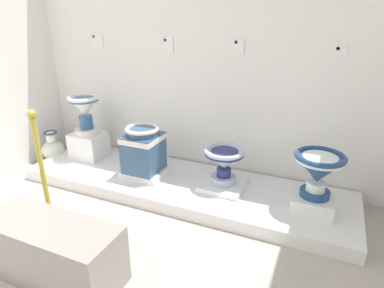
{
  "coord_description": "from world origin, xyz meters",
  "views": [
    {
      "loc": [
        3.09,
        0.17,
        1.59
      ],
      "look_at": [
        1.98,
        2.68,
        0.51
      ],
      "focal_mm": 30.55,
      "sensor_mm": 36.0,
      "label": 1
    }
  ],
  "objects_px": {
    "antique_toilet_pale_glazed": "(85,109)",
    "info_placard_first": "(97,41)",
    "plinth_block_pale_glazed": "(89,145)",
    "plinth_block_rightmost": "(145,173)",
    "plinth_block_leftmost": "(223,185)",
    "museum_bench": "(52,251)",
    "info_placard_third": "(239,47)",
    "antique_toilet_leftmost": "(224,160)",
    "antique_toilet_central_ornate": "(318,169)",
    "info_placard_second": "(168,45)",
    "decorative_vase_spare": "(53,149)",
    "info_placard_fourth": "(341,53)",
    "plinth_block_central_ornate": "(313,203)",
    "stanchion_post_near_left": "(46,190)",
    "antique_toilet_rightmost": "(143,147)"
  },
  "relations": [
    {
      "from": "antique_toilet_pale_glazed",
      "to": "info_placard_first",
      "type": "bearing_deg",
      "value": 94.28
    },
    {
      "from": "plinth_block_pale_glazed",
      "to": "plinth_block_rightmost",
      "type": "xyz_separation_m",
      "value": [
        0.81,
        -0.16,
        -0.1
      ]
    },
    {
      "from": "plinth_block_leftmost",
      "to": "museum_bench",
      "type": "relative_size",
      "value": 0.43
    },
    {
      "from": "info_placard_first",
      "to": "info_placard_third",
      "type": "height_order",
      "value": "info_placard_first"
    },
    {
      "from": "plinth_block_rightmost",
      "to": "info_placard_third",
      "type": "height_order",
      "value": "info_placard_third"
    },
    {
      "from": "plinth_block_leftmost",
      "to": "antique_toilet_leftmost",
      "type": "relative_size",
      "value": 1.08
    },
    {
      "from": "plinth_block_rightmost",
      "to": "plinth_block_leftmost",
      "type": "xyz_separation_m",
      "value": [
        0.78,
        0.1,
        -0.01
      ]
    },
    {
      "from": "antique_toilet_pale_glazed",
      "to": "antique_toilet_central_ornate",
      "type": "height_order",
      "value": "antique_toilet_pale_glazed"
    },
    {
      "from": "antique_toilet_pale_glazed",
      "to": "antique_toilet_central_ornate",
      "type": "distance_m",
      "value": 2.38
    },
    {
      "from": "info_placard_second",
      "to": "museum_bench",
      "type": "height_order",
      "value": "info_placard_second"
    },
    {
      "from": "info_placard_third",
      "to": "decorative_vase_spare",
      "type": "height_order",
      "value": "info_placard_third"
    },
    {
      "from": "plinth_block_leftmost",
      "to": "plinth_block_pale_glazed",
      "type": "bearing_deg",
      "value": 177.71
    },
    {
      "from": "antique_toilet_central_ornate",
      "to": "info_placard_second",
      "type": "distance_m",
      "value": 1.82
    },
    {
      "from": "antique_toilet_pale_glazed",
      "to": "plinth_block_rightmost",
      "type": "xyz_separation_m",
      "value": [
        0.81,
        -0.16,
        -0.52
      ]
    },
    {
      "from": "plinth_block_rightmost",
      "to": "antique_toilet_pale_glazed",
      "type": "bearing_deg",
      "value": 168.86
    },
    {
      "from": "info_placard_third",
      "to": "plinth_block_rightmost",
      "type": "bearing_deg",
      "value": -145.56
    },
    {
      "from": "antique_toilet_leftmost",
      "to": "info_placard_second",
      "type": "distance_m",
      "value": 1.27
    },
    {
      "from": "plinth_block_pale_glazed",
      "to": "plinth_block_leftmost",
      "type": "distance_m",
      "value": 1.59
    },
    {
      "from": "info_placard_third",
      "to": "antique_toilet_central_ornate",
      "type": "bearing_deg",
      "value": -30.82
    },
    {
      "from": "plinth_block_leftmost",
      "to": "decorative_vase_spare",
      "type": "relative_size",
      "value": 1.1
    },
    {
      "from": "info_placard_fourth",
      "to": "museum_bench",
      "type": "height_order",
      "value": "info_placard_fourth"
    },
    {
      "from": "antique_toilet_leftmost",
      "to": "info_placard_third",
      "type": "height_order",
      "value": "info_placard_third"
    },
    {
      "from": "plinth_block_central_ornate",
      "to": "stanchion_post_near_left",
      "type": "bearing_deg",
      "value": -155.52
    },
    {
      "from": "plinth_block_leftmost",
      "to": "antique_toilet_pale_glazed",
      "type": "bearing_deg",
      "value": 177.71
    },
    {
      "from": "plinth_block_central_ornate",
      "to": "info_placard_fourth",
      "type": "xyz_separation_m",
      "value": [
        0.03,
        0.49,
        1.13
      ]
    },
    {
      "from": "plinth_block_leftmost",
      "to": "antique_toilet_rightmost",
      "type": "bearing_deg",
      "value": -173.02
    },
    {
      "from": "plinth_block_pale_glazed",
      "to": "info_placard_first",
      "type": "height_order",
      "value": "info_placard_first"
    },
    {
      "from": "antique_toilet_central_ornate",
      "to": "info_placard_fourth",
      "type": "xyz_separation_m",
      "value": [
        0.03,
        0.49,
        0.82
      ]
    },
    {
      "from": "antique_toilet_rightmost",
      "to": "decorative_vase_spare",
      "type": "height_order",
      "value": "antique_toilet_rightmost"
    },
    {
      "from": "antique_toilet_rightmost",
      "to": "antique_toilet_central_ornate",
      "type": "height_order",
      "value": "antique_toilet_rightmost"
    },
    {
      "from": "info_placard_second",
      "to": "decorative_vase_spare",
      "type": "distance_m",
      "value": 1.82
    },
    {
      "from": "antique_toilet_rightmost",
      "to": "antique_toilet_central_ornate",
      "type": "bearing_deg",
      "value": 0.85
    },
    {
      "from": "plinth_block_rightmost",
      "to": "plinth_block_central_ornate",
      "type": "xyz_separation_m",
      "value": [
        1.57,
        0.02,
        0.03
      ]
    },
    {
      "from": "plinth_block_central_ornate",
      "to": "info_placard_first",
      "type": "bearing_deg",
      "value": 168.49
    },
    {
      "from": "antique_toilet_leftmost",
      "to": "info_placard_second",
      "type": "relative_size",
      "value": 2.39
    },
    {
      "from": "info_placard_first",
      "to": "info_placard_third",
      "type": "relative_size",
      "value": 1.13
    },
    {
      "from": "decorative_vase_spare",
      "to": "museum_bench",
      "type": "relative_size",
      "value": 0.39
    },
    {
      "from": "antique_toilet_pale_glazed",
      "to": "info_placard_second",
      "type": "xyz_separation_m",
      "value": [
        0.84,
        0.35,
        0.66
      ]
    },
    {
      "from": "antique_toilet_leftmost",
      "to": "stanchion_post_near_left",
      "type": "bearing_deg",
      "value": -140.32
    },
    {
      "from": "plinth_block_rightmost",
      "to": "info_placard_fourth",
      "type": "distance_m",
      "value": 2.04
    },
    {
      "from": "info_placard_second",
      "to": "info_placard_fourth",
      "type": "bearing_deg",
      "value": -0.0
    },
    {
      "from": "plinth_block_pale_glazed",
      "to": "info_placard_first",
      "type": "distance_m",
      "value": 1.14
    },
    {
      "from": "info_placard_first",
      "to": "decorative_vase_spare",
      "type": "height_order",
      "value": "info_placard_first"
    },
    {
      "from": "info_placard_first",
      "to": "museum_bench",
      "type": "distance_m",
      "value": 2.31
    },
    {
      "from": "plinth_block_pale_glazed",
      "to": "info_placard_fourth",
      "type": "xyz_separation_m",
      "value": [
        2.4,
        0.35,
        1.05
      ]
    },
    {
      "from": "antique_toilet_pale_glazed",
      "to": "info_placard_fourth",
      "type": "height_order",
      "value": "info_placard_fourth"
    },
    {
      "from": "plinth_block_pale_glazed",
      "to": "stanchion_post_near_left",
      "type": "xyz_separation_m",
      "value": [
        0.44,
        -1.02,
        0.07
      ]
    },
    {
      "from": "stanchion_post_near_left",
      "to": "info_placard_fourth",
      "type": "bearing_deg",
      "value": 34.89
    },
    {
      "from": "plinth_block_pale_glazed",
      "to": "info_placard_fourth",
      "type": "distance_m",
      "value": 2.65
    },
    {
      "from": "antique_toilet_pale_glazed",
      "to": "plinth_block_central_ornate",
      "type": "distance_m",
      "value": 2.43
    }
  ]
}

